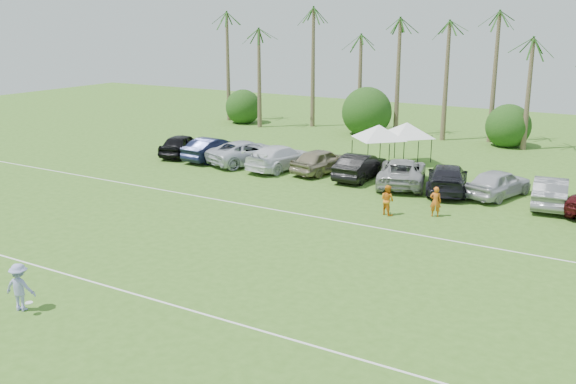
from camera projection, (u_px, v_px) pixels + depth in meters
The scene contains 28 objects.
ground at pixel (83, 311), 22.76m from camera, with size 120.00×120.00×0.00m, color #3E6C20.
field_lines at pixel (218, 245), 29.38m from camera, with size 80.00×12.10×0.01m.
palm_tree_0 at pixel (220, 44), 63.13m from camera, with size 2.40×2.40×8.90m.
palm_tree_1 at pixel (263, 36), 60.43m from camera, with size 2.40×2.40×9.90m.
palm_tree_2 at pixel (309, 27), 57.73m from camera, with size 2.40×2.40×10.90m.
palm_tree_3 at pixel (349, 17), 55.52m from camera, with size 2.40×2.40×11.90m.
palm_tree_4 at pixel (391, 49), 54.22m from camera, with size 2.40×2.40×8.90m.
palm_tree_5 at pixel (438, 39), 52.01m from camera, with size 2.40×2.40×9.90m.
palm_tree_6 at pixel (489, 29), 49.81m from camera, with size 2.40×2.40×10.90m.
palm_tree_7 at pixel (544, 17), 47.60m from camera, with size 2.40×2.40×11.90m.
bush_tree_0 at pixel (252, 103), 63.97m from camera, with size 4.00×4.00×4.00m.
bush_tree_1 at pixel (372, 112), 57.54m from camera, with size 4.00×4.00×4.00m.
bush_tree_2 at pixel (509, 123), 51.60m from camera, with size 4.00×4.00×4.00m.
sideline_player_a at pixel (435, 202), 33.34m from camera, with size 0.59×0.38×1.61m, color orange.
sideline_player_b at pixel (387, 200), 33.64m from camera, with size 0.78×0.61×1.61m, color orange.
canopy_tent_left at pixel (379, 125), 44.03m from camera, with size 4.22×4.22×3.42m.
canopy_tent_right at pixel (407, 122), 44.77m from camera, with size 4.27×4.27×3.46m.
frisbee_player at pixel (20, 287), 22.61m from camera, with size 1.33×0.96×1.75m.
parked_car_0 at pixel (182, 145), 48.01m from camera, with size 1.96×4.86×1.66m, color black.
parked_car_1 at pixel (213, 149), 46.59m from camera, with size 1.75×5.03×1.66m, color black.
parked_car_2 at pixel (248, 152), 45.37m from camera, with size 2.75×5.96×1.66m, color silver.
parked_car_3 at pixel (281, 157), 43.74m from camera, with size 2.32×5.71×1.66m, color white.
parked_car_4 at pixel (321, 161), 42.70m from camera, with size 1.96×4.86×1.66m, color gray.
parked_car_5 at pixel (360, 166), 41.14m from camera, with size 1.75×5.03×1.66m, color black.
parked_car_6 at pixel (402, 172), 39.62m from camera, with size 2.75×5.96×1.66m, color #9A9A9A.
parked_car_7 at pixel (447, 178), 38.09m from camera, with size 2.32×5.71×1.66m, color black.
parked_car_8 at pixel (498, 183), 36.96m from camera, with size 1.96×4.86×1.66m, color silver.
parked_car_9 at pixel (550, 191), 35.21m from camera, with size 1.75×5.03×1.66m, color slate.
Camera 1 is at (16.96, -14.14, 10.08)m, focal length 40.00 mm.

